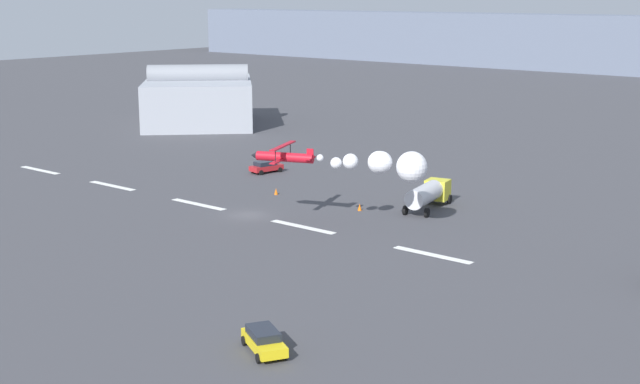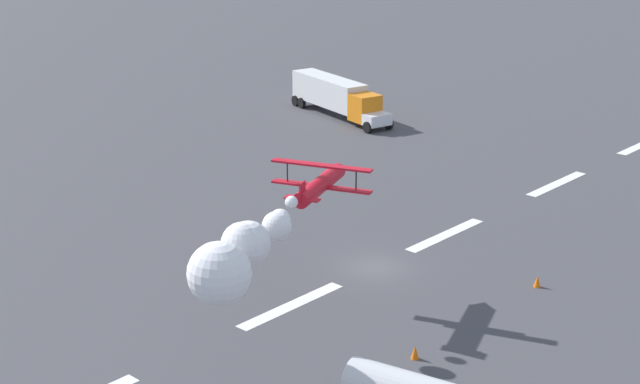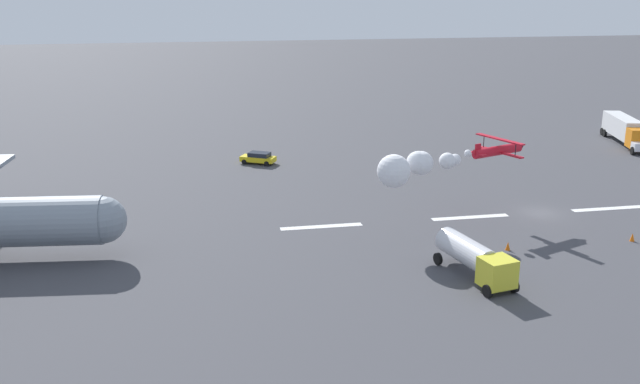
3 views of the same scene
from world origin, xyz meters
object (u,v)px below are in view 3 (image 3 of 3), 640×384
at_px(followme_car_yellow, 258,158).
at_px(fuel_tanker_truck, 475,257).
at_px(stunt_biplane_red, 421,165).
at_px(traffic_cone_far, 508,246).
at_px(traffic_cone_near, 632,237).
at_px(semi_truck_orange, 625,129).

bearing_deg(followme_car_yellow, fuel_tanker_truck, 108.29).
height_order(stunt_biplane_red, followme_car_yellow, stunt_biplane_red).
relative_size(stunt_biplane_red, traffic_cone_far, 22.69).
height_order(fuel_tanker_truck, followme_car_yellow, fuel_tanker_truck).
distance_m(traffic_cone_near, traffic_cone_far, 12.13).
distance_m(stunt_biplane_red, fuel_tanker_truck, 11.80).
bearing_deg(semi_truck_orange, stunt_biplane_red, 36.88).
bearing_deg(followme_car_yellow, traffic_cone_far, 118.05).
relative_size(traffic_cone_near, traffic_cone_far, 1.00).
distance_m(followme_car_yellow, traffic_cone_near, 46.25).
xyz_separation_m(stunt_biplane_red, traffic_cone_far, (-6.46, 5.46, -6.33)).
distance_m(fuel_tanker_truck, followme_car_yellow, 41.98).
relative_size(stunt_biplane_red, followme_car_yellow, 3.55).
distance_m(stunt_biplane_red, traffic_cone_near, 20.39).
distance_m(semi_truck_orange, followme_car_yellow, 53.62).
height_order(semi_truck_orange, fuel_tanker_truck, semi_truck_orange).
bearing_deg(semi_truck_orange, followme_car_yellow, 2.11).
bearing_deg(fuel_tanker_truck, semi_truck_orange, -134.00).
xyz_separation_m(fuel_tanker_truck, followme_car_yellow, (13.17, -39.85, -0.92)).
distance_m(semi_truck_orange, traffic_cone_far, 50.77).
relative_size(stunt_biplane_red, traffic_cone_near, 22.69).
bearing_deg(stunt_biplane_red, fuel_tanker_truck, 96.23).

